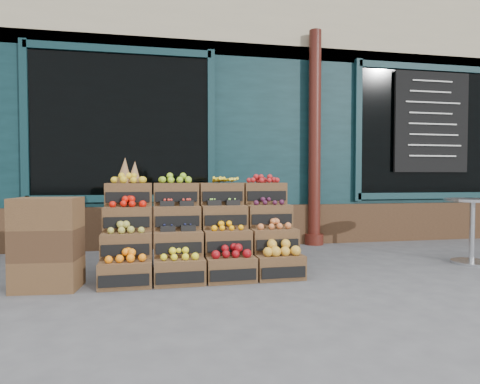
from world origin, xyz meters
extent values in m
plane|color=#4C4C4F|center=(0.00, 0.00, 0.00)|extent=(60.00, 60.00, 0.00)
cube|color=#0D292D|center=(0.00, 5.20, 2.40)|extent=(12.00, 6.00, 4.80)
cube|color=#0D292D|center=(0.00, 2.25, 1.50)|extent=(12.00, 0.12, 3.00)
cube|color=#402919|center=(0.00, 2.18, 0.30)|extent=(12.00, 0.18, 0.60)
cube|color=black|center=(-1.60, 2.18, 1.75)|extent=(2.40, 0.06, 2.00)
cube|color=black|center=(3.20, 2.18, 1.75)|extent=(2.40, 0.06, 2.00)
cylinder|color=#451610|center=(1.20, 2.05, 1.60)|extent=(0.18, 0.18, 3.20)
cube|color=black|center=(3.20, 2.10, 1.90)|extent=(1.30, 0.04, 1.60)
cube|color=brown|center=(-1.38, 0.16, 0.12)|extent=(0.48, 0.34, 0.24)
cube|color=black|center=(-1.38, -0.02, 0.10)|extent=(0.44, 0.02, 0.11)
cube|color=orange|center=(-1.38, 0.16, 0.28)|extent=(0.39, 0.26, 0.08)
cube|color=brown|center=(-0.89, 0.17, 0.12)|extent=(0.48, 0.34, 0.24)
cube|color=black|center=(-0.89, -0.01, 0.10)|extent=(0.44, 0.02, 0.11)
cube|color=yellow|center=(-0.89, 0.17, 0.28)|extent=(0.39, 0.26, 0.08)
cube|color=brown|center=(-0.40, 0.18, 0.12)|extent=(0.48, 0.34, 0.24)
cube|color=black|center=(-0.39, 0.00, 0.10)|extent=(0.44, 0.02, 0.11)
cube|color=maroon|center=(-0.40, 0.18, 0.28)|extent=(0.39, 0.26, 0.09)
cube|color=brown|center=(0.10, 0.19, 0.12)|extent=(0.48, 0.34, 0.24)
cube|color=black|center=(0.10, 0.01, 0.10)|extent=(0.44, 0.02, 0.11)
cube|color=gold|center=(0.10, 0.19, 0.29)|extent=(0.39, 0.26, 0.11)
cube|color=brown|center=(-1.39, 0.36, 0.36)|extent=(0.48, 0.34, 0.24)
cube|color=black|center=(-1.38, 0.19, 0.33)|extent=(0.44, 0.02, 0.11)
cube|color=#A39E3D|center=(-1.39, 0.36, 0.52)|extent=(0.39, 0.26, 0.08)
cube|color=brown|center=(-0.89, 0.37, 0.36)|extent=(0.48, 0.34, 0.24)
cube|color=black|center=(-0.89, 0.19, 0.33)|extent=(0.44, 0.02, 0.11)
cube|color=#161A3E|center=(-0.89, 0.37, 0.49)|extent=(0.39, 0.26, 0.03)
cube|color=brown|center=(-0.40, 0.38, 0.36)|extent=(0.48, 0.34, 0.24)
cube|color=black|center=(-0.40, 0.20, 0.33)|extent=(0.44, 0.02, 0.11)
cube|color=#FFA006|center=(-0.40, 0.38, 0.51)|extent=(0.39, 0.26, 0.06)
cube|color=brown|center=(0.09, 0.39, 0.36)|extent=(0.48, 0.34, 0.24)
cube|color=black|center=(0.10, 0.21, 0.33)|extent=(0.44, 0.02, 0.11)
cube|color=#C96834|center=(0.09, 0.39, 0.51)|extent=(0.39, 0.26, 0.08)
cube|color=brown|center=(-1.39, 0.56, 0.59)|extent=(0.48, 0.34, 0.24)
cube|color=black|center=(-1.39, 0.39, 0.57)|extent=(0.44, 0.02, 0.11)
cube|color=red|center=(-1.39, 0.56, 0.75)|extent=(0.39, 0.26, 0.08)
cube|color=brown|center=(-0.90, 0.57, 0.59)|extent=(0.48, 0.34, 0.24)
cube|color=black|center=(-0.89, 0.40, 0.57)|extent=(0.44, 0.02, 0.11)
cube|color=red|center=(-0.90, 0.57, 0.73)|extent=(0.39, 0.26, 0.03)
cube|color=brown|center=(-0.40, 0.58, 0.59)|extent=(0.48, 0.34, 0.24)
cube|color=black|center=(-0.40, 0.41, 0.57)|extent=(0.44, 0.02, 0.11)
cube|color=#90D24A|center=(-0.40, 0.58, 0.73)|extent=(0.39, 0.26, 0.03)
cube|color=brown|center=(0.09, 0.59, 0.59)|extent=(0.48, 0.34, 0.24)
cube|color=black|center=(0.09, 0.41, 0.57)|extent=(0.44, 0.02, 0.11)
cube|color=#40142E|center=(0.09, 0.59, 0.74)|extent=(0.39, 0.26, 0.06)
cube|color=brown|center=(-1.40, 0.76, 0.83)|extent=(0.48, 0.34, 0.24)
cube|color=black|center=(-1.39, 0.59, 0.81)|extent=(0.44, 0.02, 0.11)
cube|color=gold|center=(-1.40, 0.76, 0.99)|extent=(0.39, 0.26, 0.08)
cube|color=brown|center=(-0.90, 0.77, 0.83)|extent=(0.48, 0.34, 0.24)
cube|color=black|center=(-0.90, 0.60, 0.81)|extent=(0.44, 0.02, 0.11)
cube|color=#88BA23|center=(-0.90, 0.77, 0.99)|extent=(0.39, 0.26, 0.08)
cube|color=brown|center=(-0.41, 0.78, 0.83)|extent=(0.48, 0.34, 0.24)
cube|color=black|center=(-0.40, 0.61, 0.81)|extent=(0.44, 0.02, 0.11)
cube|color=yellow|center=(-0.41, 0.78, 0.99)|extent=(0.39, 0.26, 0.07)
cube|color=brown|center=(0.09, 0.79, 0.83)|extent=(0.48, 0.34, 0.24)
cube|color=black|center=(0.09, 0.62, 0.81)|extent=(0.44, 0.02, 0.11)
cube|color=#A6191C|center=(0.09, 0.79, 0.99)|extent=(0.39, 0.26, 0.07)
cube|color=#402919|center=(-0.65, 0.37, 0.12)|extent=(1.96, 0.37, 0.24)
cube|color=#402919|center=(-0.65, 0.58, 0.24)|extent=(1.96, 0.37, 0.48)
cube|color=#402919|center=(-0.65, 0.78, 0.36)|extent=(1.96, 0.37, 0.71)
cone|color=olive|center=(-1.44, 0.76, 1.09)|extent=(0.16, 0.16, 0.27)
cone|color=olive|center=(-1.34, 0.80, 1.07)|extent=(0.15, 0.15, 0.24)
cube|color=brown|center=(-2.07, 0.19, 0.14)|extent=(0.58, 0.43, 0.28)
cube|color=#402919|center=(-2.07, 0.19, 0.41)|extent=(0.58, 0.43, 0.28)
cube|color=brown|center=(-2.07, 0.19, 0.69)|extent=(0.58, 0.43, 0.28)
cylinder|color=#B1B3B8|center=(2.52, 0.42, 0.02)|extent=(0.45, 0.45, 0.03)
cylinder|color=#B1B3B8|center=(2.52, 0.42, 0.37)|extent=(0.06, 0.06, 0.73)
cylinder|color=#B1B3B8|center=(2.52, 0.42, 0.75)|extent=(0.61, 0.61, 0.03)
imported|color=#18542E|center=(-1.48, 2.91, 0.97)|extent=(0.80, 0.64, 1.93)
camera|label=1|loc=(-1.04, -3.66, 1.01)|focal=30.00mm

